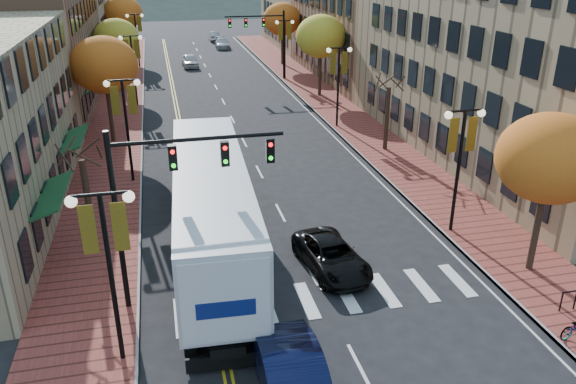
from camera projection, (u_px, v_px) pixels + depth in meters
ground at (340, 329)px, 20.08m from camera, size 200.00×200.00×0.00m
sidewalk_left at (119, 111)px, 47.27m from camera, size 4.00×85.00×0.15m
sidewalk_right at (324, 99)px, 51.01m from camera, size 4.00×85.00×0.15m
building_left_mid at (14, 42)px, 46.60m from camera, size 12.00×24.00×11.00m
building_left_far at (58, 19)px, 69.27m from camera, size 12.00×26.00×9.50m
building_right_near at (546, 37)px, 35.29m from camera, size 15.00×28.00×15.00m
building_right_mid at (386, 28)px, 59.54m from camera, size 15.00×24.00×10.00m
building_right_far at (326, 5)px, 79.04m from camera, size 15.00×20.00×11.00m
tree_left_a at (89, 205)px, 24.48m from camera, size 0.28×0.28×4.20m
tree_left_b at (104, 65)px, 37.54m from camera, size 4.48×4.48×7.21m
tree_left_c at (116, 38)px, 52.02m from camera, size 4.16×4.16×6.69m
tree_left_d at (123, 13)px, 67.91m from camera, size 4.61×4.61×7.42m
tree_right_a at (550, 158)px, 21.74m from camera, size 4.16×4.16×6.69m
tree_right_b at (387, 119)px, 37.17m from camera, size 0.28×0.28×4.20m
tree_right_c at (321, 36)px, 50.23m from camera, size 4.48×4.48×7.21m
tree_right_d at (282, 19)px, 64.62m from camera, size 4.35×4.35×7.00m
lamp_left_a at (107, 246)px, 16.82m from camera, size 1.96×0.36×6.05m
lamp_left_b at (125, 111)px, 31.14m from camera, size 1.96×0.36×6.05m
lamp_left_c at (132, 57)px, 47.26m from camera, size 1.96×0.36×6.05m
lamp_left_d at (136, 30)px, 63.37m from camera, size 1.96×0.36×6.05m
lamp_right_a at (461, 148)px, 25.31m from camera, size 1.96×0.36×6.05m
lamp_right_b at (339, 71)px, 41.42m from camera, size 1.96×0.36×6.05m
lamp_right_c at (285, 38)px, 57.54m from camera, size 1.96×0.36×6.05m
traffic_mast_near at (170, 184)px, 19.68m from camera, size 6.10×0.35×7.00m
traffic_mast_far at (265, 32)px, 56.86m from camera, size 6.10×0.34×7.00m
semi_truck at (210, 195)px, 24.58m from camera, size 3.69×17.99×4.47m
navy_sedan at (295, 384)px, 16.30m from camera, size 1.84×5.19×1.71m
black_suv at (332, 256)px, 23.62m from camera, size 2.70×4.87×1.29m
car_far_white at (190, 61)px, 65.41m from camera, size 1.90×4.39×1.48m
car_far_silver at (222, 43)px, 78.36m from camera, size 2.13×4.72×1.34m
car_far_oncoming at (214, 36)px, 84.76m from camera, size 1.45×4.17×1.37m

